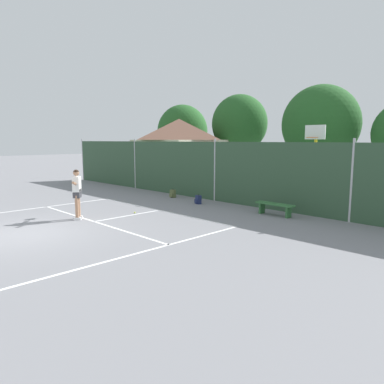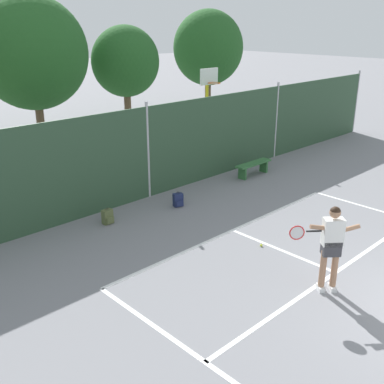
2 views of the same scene
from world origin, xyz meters
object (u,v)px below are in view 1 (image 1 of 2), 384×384
tennis_ball (135,213)px  courtside_bench (275,206)px  basketball_hoop (314,155)px  backpack_navy (198,200)px  tennis_player (77,190)px  backpack_olive (173,194)px

tennis_ball → courtside_bench: 5.56m
basketball_hoop → tennis_ball: (-4.44, -6.19, -2.28)m
backpack_navy → tennis_player: bearing=-99.1°
tennis_ball → courtside_bench: (4.18, 3.65, 0.33)m
basketball_hoop → tennis_player: bearing=-121.1°
basketball_hoop → backpack_olive: (-6.38, -2.43, -2.12)m
basketball_hoop → backpack_olive: basketball_hoop is taller
backpack_olive → basketball_hoop: bearing=20.8°
backpack_olive → backpack_navy: size_ratio=1.00×
tennis_player → backpack_olive: bearing=102.9°
backpack_olive → courtside_bench: courtside_bench is taller
tennis_ball → backpack_olive: size_ratio=0.14×
tennis_player → tennis_ball: tennis_player is taller
basketball_hoop → courtside_bench: (-0.26, -2.54, -1.95)m
tennis_player → backpack_navy: (0.88, 5.49, -0.92)m
courtside_bench → backpack_olive: bearing=179.0°
tennis_ball → backpack_navy: 3.37m
basketball_hoop → tennis_player: 9.80m
tennis_ball → backpack_olive: (-1.94, 3.77, 0.16)m
basketball_hoop → tennis_ball: basketball_hoop is taller
backpack_navy → tennis_ball: bearing=-94.9°
courtside_bench → tennis_ball: bearing=-138.9°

